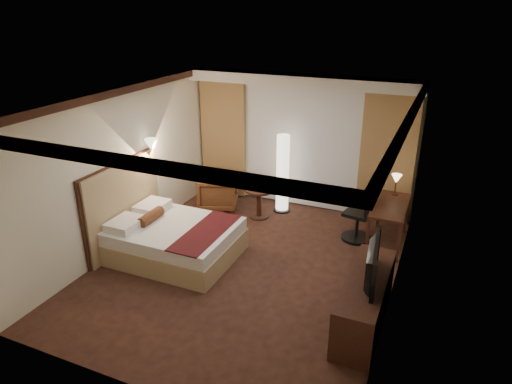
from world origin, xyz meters
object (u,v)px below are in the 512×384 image
at_px(dresser, 365,301).
at_px(desk, 388,224).
at_px(office_chair, 358,211).
at_px(armchair, 217,190).
at_px(side_table, 259,203).
at_px(floor_lamp, 283,174).
at_px(television, 367,258).
at_px(bed, 176,241).

bearing_deg(dresser, desk, 91.23).
height_order(desk, office_chair, office_chair).
height_order(armchair, side_table, armchair).
bearing_deg(dresser, side_table, 136.09).
xyz_separation_m(armchair, side_table, (0.96, -0.07, -0.09)).
bearing_deg(floor_lamp, television, -52.91).
relative_size(side_table, floor_lamp, 0.37).
xyz_separation_m(floor_lamp, television, (2.19, -2.90, 0.19)).
bearing_deg(floor_lamp, dresser, -52.54).
bearing_deg(side_table, desk, -2.42).
bearing_deg(armchair, desk, 65.92).
bearing_deg(television, floor_lamp, 30.65).
height_order(side_table, office_chair, office_chair).
bearing_deg(side_table, floor_lamp, 55.79).
bearing_deg(floor_lamp, armchair, -162.76).
xyz_separation_m(armchair, television, (3.46, -2.51, 0.60)).
bearing_deg(side_table, television, -44.25).
distance_m(dresser, television, 0.65).
height_order(desk, dresser, desk).
bearing_deg(floor_lamp, bed, -112.42).
bearing_deg(television, office_chair, 6.94).
height_order(floor_lamp, office_chair, floor_lamp).
bearing_deg(desk, armchair, 177.16).
bearing_deg(side_table, dresser, -43.91).
xyz_separation_m(bed, side_table, (0.68, 1.94, 0.01)).
relative_size(armchair, dresser, 0.44).
relative_size(floor_lamp, television, 1.53).
height_order(side_table, desk, desk).
xyz_separation_m(armchair, desk, (3.44, -0.17, -0.01)).
bearing_deg(armchair, floor_lamp, 86.01).
relative_size(bed, dresser, 1.11).
relative_size(office_chair, television, 1.05).
bearing_deg(floor_lamp, office_chair, -20.44).
distance_m(floor_lamp, office_chair, 1.78).
bearing_deg(dresser, floor_lamp, 127.46).
bearing_deg(bed, office_chair, 34.10).
distance_m(desk, office_chair, 0.55).
height_order(floor_lamp, television, floor_lamp).
distance_m(armchair, side_table, 0.96).
height_order(side_table, dresser, dresser).
xyz_separation_m(desk, television, (0.02, -2.34, 0.61)).
xyz_separation_m(side_table, floor_lamp, (0.31, 0.46, 0.51)).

